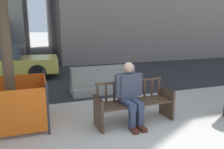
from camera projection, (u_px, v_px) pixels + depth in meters
The scene contains 7 objects.
ground_plane at pixel (150, 145), 3.80m from camera, with size 200.00×200.00×0.00m, color #B7B2A8.
street_asphalt at pixel (72, 65), 11.84m from camera, with size 120.00×12.00×0.01m, color #28282B.
street_bench at pixel (134, 104), 4.66m from camera, with size 1.72×0.62×0.88m.
seated_person at pixel (130, 93), 4.50m from camera, with size 0.59×0.74×1.31m.
jersey_barrier_centre at pixel (103, 82), 6.81m from camera, with size 2.01×0.71×0.84m.
construction_fence at pixel (12, 102), 4.50m from camera, with size 1.42×1.42×1.01m.
car_taxi_near at pixel (2, 62), 8.60m from camera, with size 4.20×2.02×1.35m.
Camera 1 is at (-1.75, -3.05, 2.00)m, focal length 35.00 mm.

